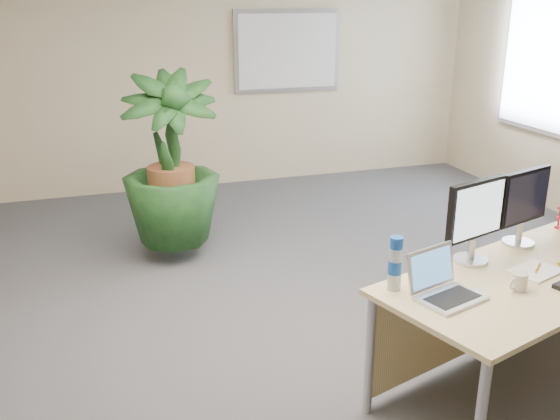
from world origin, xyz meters
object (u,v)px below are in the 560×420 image
object	(u,v)px
monitor_left	(475,216)
monitor_right	(524,202)
laptop	(442,285)
desk	(520,289)
floor_plant	(171,174)

from	to	relation	value
monitor_left	monitor_right	size ratio (longest dim) A/B	1.03
monitor_right	laptop	world-z (taller)	monitor_right
desk	laptop	xyz separation A→B (m)	(-0.65, -0.19, 0.21)
desk	monitor_right	distance (m)	0.53
desk	monitor_right	bearing A→B (deg)	57.39
floor_plant	monitor_right	xyz separation A→B (m)	(1.77, -2.19, 0.26)
monitor_right	laptop	distance (m)	0.96
monitor_right	laptop	xyz separation A→B (m)	(-0.81, -0.45, -0.21)
monitor_right	floor_plant	bearing A→B (deg)	128.92
monitor_left	monitor_right	world-z (taller)	monitor_left
desk	monitor_right	world-z (taller)	monitor_right
desk	floor_plant	bearing A→B (deg)	123.14
desk	monitor_right	xyz separation A→B (m)	(0.17, 0.26, 0.42)
desk	monitor_left	world-z (taller)	monitor_left
desk	monitor_left	size ratio (longest dim) A/B	4.36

